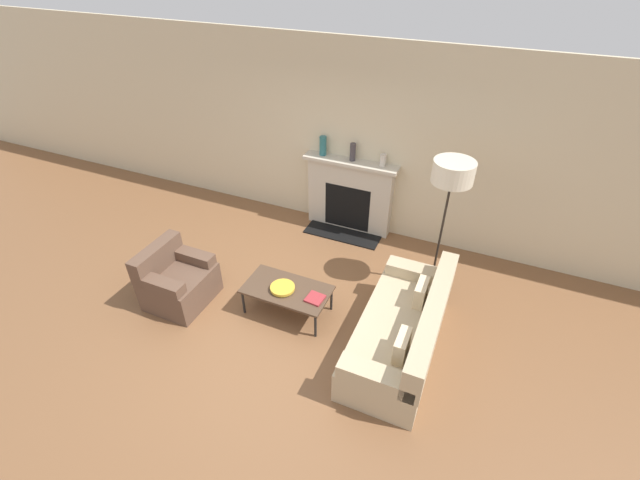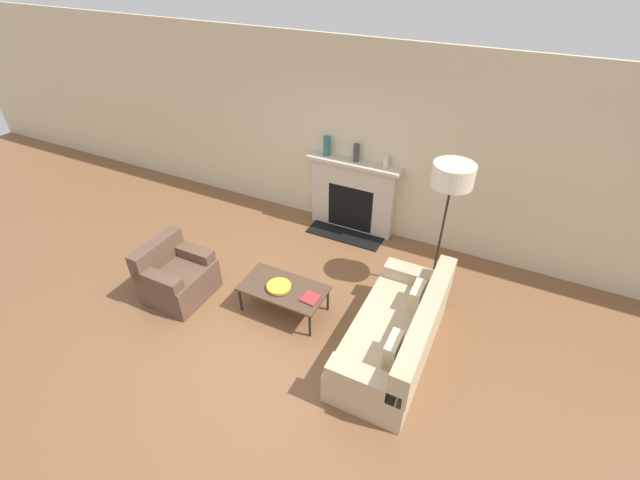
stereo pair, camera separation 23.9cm
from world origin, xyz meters
name	(u,v)px [view 2 (the right image)]	position (x,y,z in m)	size (l,w,h in m)	color
ground_plane	(266,322)	(0.00, 0.00, 0.00)	(18.00, 18.00, 0.00)	brown
wall_back	(351,140)	(0.00, 2.59, 1.45)	(18.00, 0.06, 2.90)	beige
fireplace	(352,197)	(0.13, 2.44, 0.58)	(1.48, 0.59, 1.20)	beige
couch	(397,334)	(1.61, 0.27, 0.31)	(0.87, 1.93, 0.83)	tan
armchair_near	(176,276)	(-1.32, -0.07, 0.31)	(0.74, 0.80, 0.79)	brown
coffee_table	(283,289)	(0.10, 0.30, 0.36)	(1.08, 0.58, 0.39)	#4C3828
bowl	(279,287)	(0.07, 0.26, 0.42)	(0.31, 0.31, 0.05)	gold
book	(310,298)	(0.50, 0.27, 0.40)	(0.22, 0.22, 0.02)	#9E2D33
floor_lamp	(452,181)	(1.69, 1.61, 1.62)	(0.50, 0.50, 1.84)	black
mantel_vase_left	(327,146)	(-0.34, 2.46, 1.34)	(0.11, 0.11, 0.30)	#28666B
mantel_vase_center_left	(356,153)	(0.14, 2.46, 1.33)	(0.09, 0.09, 0.27)	#3D383D
mantel_vase_center_right	(386,162)	(0.61, 2.46, 1.29)	(0.09, 0.09, 0.18)	beige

